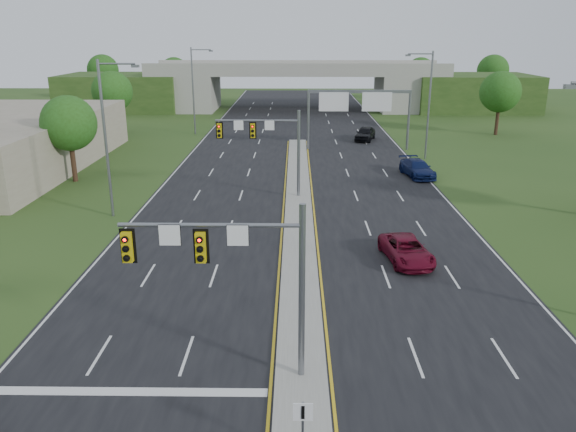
{
  "coord_description": "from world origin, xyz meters",
  "views": [
    {
      "loc": [
        -0.26,
        -18.6,
        12.61
      ],
      "look_at": [
        -0.65,
        10.91,
        3.0
      ],
      "focal_mm": 35.0,
      "sensor_mm": 36.0,
      "label": 1
    }
  ],
  "objects_px": {
    "car_far_c": "(365,133)",
    "signal_mast_near": "(239,265)",
    "overpass": "(297,89)",
    "car_far_b": "(417,168)",
    "keep_right_sign": "(303,422)",
    "signal_mast_far": "(270,140)",
    "car_far_a": "(406,250)",
    "sign_gantry": "(358,103)"
  },
  "relations": [
    {
      "from": "keep_right_sign",
      "to": "sign_gantry",
      "type": "relative_size",
      "value": 0.19
    },
    {
      "from": "car_far_c",
      "to": "signal_mast_near",
      "type": "bearing_deg",
      "value": -84.54
    },
    {
      "from": "sign_gantry",
      "to": "overpass",
      "type": "distance_m",
      "value": 35.75
    },
    {
      "from": "signal_mast_near",
      "to": "overpass",
      "type": "height_order",
      "value": "overpass"
    },
    {
      "from": "signal_mast_far",
      "to": "car_far_a",
      "type": "relative_size",
      "value": 1.43
    },
    {
      "from": "car_far_b",
      "to": "signal_mast_far",
      "type": "bearing_deg",
      "value": -161.15
    },
    {
      "from": "signal_mast_near",
      "to": "signal_mast_far",
      "type": "bearing_deg",
      "value": 90.0
    },
    {
      "from": "signal_mast_far",
      "to": "car_far_a",
      "type": "xyz_separation_m",
      "value": [
        8.46,
        -13.21,
        -4.03
      ]
    },
    {
      "from": "sign_gantry",
      "to": "overpass",
      "type": "height_order",
      "value": "overpass"
    },
    {
      "from": "overpass",
      "to": "signal_mast_far",
      "type": "bearing_deg",
      "value": -92.35
    },
    {
      "from": "signal_mast_far",
      "to": "car_far_a",
      "type": "height_order",
      "value": "signal_mast_far"
    },
    {
      "from": "car_far_c",
      "to": "sign_gantry",
      "type": "bearing_deg",
      "value": -89.13
    },
    {
      "from": "car_far_a",
      "to": "keep_right_sign",
      "type": "bearing_deg",
      "value": -118.96
    },
    {
      "from": "signal_mast_near",
      "to": "keep_right_sign",
      "type": "xyz_separation_m",
      "value": [
        2.26,
        -4.45,
        -3.21
      ]
    },
    {
      "from": "signal_mast_far",
      "to": "keep_right_sign",
      "type": "xyz_separation_m",
      "value": [
        2.26,
        -29.45,
        -3.21
      ]
    },
    {
      "from": "overpass",
      "to": "car_far_a",
      "type": "distance_m",
      "value": 68.62
    },
    {
      "from": "car_far_a",
      "to": "car_far_b",
      "type": "height_order",
      "value": "car_far_b"
    },
    {
      "from": "keep_right_sign",
      "to": "car_far_c",
      "type": "height_order",
      "value": "keep_right_sign"
    },
    {
      "from": "car_far_b",
      "to": "car_far_a",
      "type": "bearing_deg",
      "value": -112.86
    },
    {
      "from": "car_far_a",
      "to": "signal_mast_near",
      "type": "bearing_deg",
      "value": -133.74
    },
    {
      "from": "car_far_a",
      "to": "overpass",
      "type": "bearing_deg",
      "value": 87.12
    },
    {
      "from": "overpass",
      "to": "car_far_c",
      "type": "height_order",
      "value": "overpass"
    },
    {
      "from": "signal_mast_far",
      "to": "keep_right_sign",
      "type": "bearing_deg",
      "value": -85.61
    },
    {
      "from": "signal_mast_near",
      "to": "overpass",
      "type": "xyz_separation_m",
      "value": [
        2.26,
        80.07,
        -1.17
      ]
    },
    {
      "from": "keep_right_sign",
      "to": "overpass",
      "type": "relative_size",
      "value": 0.03
    },
    {
      "from": "signal_mast_near",
      "to": "car_far_c",
      "type": "relative_size",
      "value": 1.42
    },
    {
      "from": "sign_gantry",
      "to": "car_far_a",
      "type": "relative_size",
      "value": 2.37
    },
    {
      "from": "keep_right_sign",
      "to": "sign_gantry",
      "type": "height_order",
      "value": "sign_gantry"
    },
    {
      "from": "signal_mast_near",
      "to": "sign_gantry",
      "type": "relative_size",
      "value": 0.6
    },
    {
      "from": "car_far_b",
      "to": "keep_right_sign",
      "type": "bearing_deg",
      "value": -116.33
    },
    {
      "from": "keep_right_sign",
      "to": "car_far_a",
      "type": "relative_size",
      "value": 0.45
    },
    {
      "from": "signal_mast_far",
      "to": "car_far_a",
      "type": "distance_m",
      "value": 16.2
    },
    {
      "from": "keep_right_sign",
      "to": "car_far_c",
      "type": "distance_m",
      "value": 55.86
    },
    {
      "from": "sign_gantry",
      "to": "keep_right_sign",
      "type": "bearing_deg",
      "value": -97.7
    },
    {
      "from": "signal_mast_near",
      "to": "overpass",
      "type": "distance_m",
      "value": 80.11
    },
    {
      "from": "overpass",
      "to": "car_far_b",
      "type": "bearing_deg",
      "value": -77.06
    },
    {
      "from": "car_far_a",
      "to": "car_far_b",
      "type": "bearing_deg",
      "value": 68.69
    },
    {
      "from": "signal_mast_near",
      "to": "keep_right_sign",
      "type": "height_order",
      "value": "signal_mast_near"
    },
    {
      "from": "car_far_b",
      "to": "signal_mast_near",
      "type": "bearing_deg",
      "value": -122.01
    },
    {
      "from": "car_far_b",
      "to": "car_far_c",
      "type": "relative_size",
      "value": 1.06
    },
    {
      "from": "overpass",
      "to": "car_far_b",
      "type": "distance_m",
      "value": 49.21
    },
    {
      "from": "signal_mast_near",
      "to": "signal_mast_far",
      "type": "height_order",
      "value": "same"
    }
  ]
}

